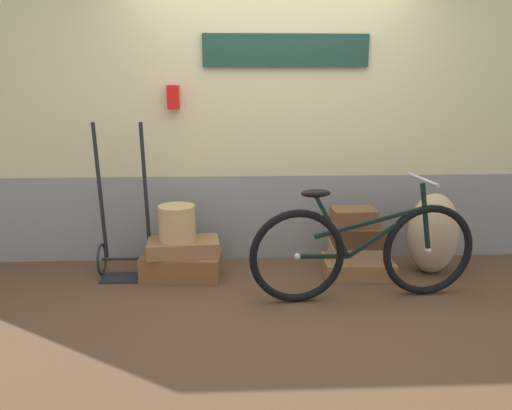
{
  "coord_description": "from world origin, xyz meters",
  "views": [
    {
      "loc": [
        -0.34,
        -3.64,
        1.61
      ],
      "look_at": [
        -0.16,
        0.24,
        0.64
      ],
      "focal_mm": 34.73,
      "sensor_mm": 36.0,
      "label": 1
    }
  ],
  "objects_px": {
    "wicker_basket": "(177,223)",
    "luggage_trolley": "(126,241)",
    "suitcase_4": "(357,235)",
    "suitcase_3": "(358,251)",
    "burlap_sack": "(433,234)",
    "bicycle": "(363,251)",
    "suitcase_5": "(353,217)",
    "suitcase_0": "(182,266)",
    "suitcase_2": "(357,266)",
    "suitcase_1": "(183,247)"
  },
  "relations": [
    {
      "from": "suitcase_3",
      "to": "wicker_basket",
      "type": "relative_size",
      "value": 1.55
    },
    {
      "from": "suitcase_2",
      "to": "bicycle",
      "type": "relative_size",
      "value": 0.33
    },
    {
      "from": "bicycle",
      "to": "suitcase_1",
      "type": "bearing_deg",
      "value": 160.69
    },
    {
      "from": "suitcase_2",
      "to": "luggage_trolley",
      "type": "distance_m",
      "value": 1.99
    },
    {
      "from": "suitcase_4",
      "to": "burlap_sack",
      "type": "height_order",
      "value": "burlap_sack"
    },
    {
      "from": "suitcase_5",
      "to": "burlap_sack",
      "type": "relative_size",
      "value": 0.51
    },
    {
      "from": "suitcase_2",
      "to": "wicker_basket",
      "type": "distance_m",
      "value": 1.58
    },
    {
      "from": "suitcase_5",
      "to": "luggage_trolley",
      "type": "distance_m",
      "value": 1.93
    },
    {
      "from": "suitcase_5",
      "to": "wicker_basket",
      "type": "height_order",
      "value": "wicker_basket"
    },
    {
      "from": "luggage_trolley",
      "to": "suitcase_1",
      "type": "bearing_deg",
      "value": -7.28
    },
    {
      "from": "suitcase_2",
      "to": "burlap_sack",
      "type": "bearing_deg",
      "value": 3.79
    },
    {
      "from": "suitcase_0",
      "to": "suitcase_1",
      "type": "height_order",
      "value": "suitcase_1"
    },
    {
      "from": "suitcase_1",
      "to": "suitcase_2",
      "type": "xyz_separation_m",
      "value": [
        1.48,
        -0.01,
        -0.2
      ]
    },
    {
      "from": "suitcase_2",
      "to": "suitcase_0",
      "type": "bearing_deg",
      "value": -177.68
    },
    {
      "from": "luggage_trolley",
      "to": "bicycle",
      "type": "bearing_deg",
      "value": -16.31
    },
    {
      "from": "wicker_basket",
      "to": "bicycle",
      "type": "xyz_separation_m",
      "value": [
        1.44,
        -0.5,
        -0.1
      ]
    },
    {
      "from": "bicycle",
      "to": "wicker_basket",
      "type": "bearing_deg",
      "value": 160.93
    },
    {
      "from": "wicker_basket",
      "to": "suitcase_2",
      "type": "bearing_deg",
      "value": -0.74
    },
    {
      "from": "suitcase_0",
      "to": "suitcase_4",
      "type": "height_order",
      "value": "suitcase_4"
    },
    {
      "from": "wicker_basket",
      "to": "suitcase_1",
      "type": "bearing_deg",
      "value": -11.33
    },
    {
      "from": "wicker_basket",
      "to": "luggage_trolley",
      "type": "distance_m",
      "value": 0.48
    },
    {
      "from": "suitcase_3",
      "to": "burlap_sack",
      "type": "xyz_separation_m",
      "value": [
        0.65,
        0.01,
        0.14
      ]
    },
    {
      "from": "suitcase_2",
      "to": "suitcase_3",
      "type": "bearing_deg",
      "value": 135.25
    },
    {
      "from": "suitcase_0",
      "to": "burlap_sack",
      "type": "bearing_deg",
      "value": 6.37
    },
    {
      "from": "suitcase_4",
      "to": "wicker_basket",
      "type": "height_order",
      "value": "wicker_basket"
    },
    {
      "from": "suitcase_4",
      "to": "burlap_sack",
      "type": "relative_size",
      "value": 0.59
    },
    {
      "from": "wicker_basket",
      "to": "luggage_trolley",
      "type": "bearing_deg",
      "value": 173.14
    },
    {
      "from": "suitcase_1",
      "to": "burlap_sack",
      "type": "bearing_deg",
      "value": -4.93
    },
    {
      "from": "suitcase_4",
      "to": "wicker_basket",
      "type": "distance_m",
      "value": 1.52
    },
    {
      "from": "suitcase_1",
      "to": "bicycle",
      "type": "distance_m",
      "value": 1.48
    },
    {
      "from": "suitcase_4",
      "to": "bicycle",
      "type": "relative_size",
      "value": 0.24
    },
    {
      "from": "suitcase_2",
      "to": "wicker_basket",
      "type": "xyz_separation_m",
      "value": [
        -1.53,
        0.02,
        0.4
      ]
    },
    {
      "from": "suitcase_3",
      "to": "bicycle",
      "type": "height_order",
      "value": "bicycle"
    },
    {
      "from": "luggage_trolley",
      "to": "bicycle",
      "type": "distance_m",
      "value": 1.97
    },
    {
      "from": "suitcase_3",
      "to": "suitcase_0",
      "type": "bearing_deg",
      "value": -176.84
    },
    {
      "from": "suitcase_3",
      "to": "bicycle",
      "type": "relative_size",
      "value": 0.27
    },
    {
      "from": "suitcase_0",
      "to": "suitcase_2",
      "type": "distance_m",
      "value": 1.5
    },
    {
      "from": "suitcase_1",
      "to": "suitcase_4",
      "type": "bearing_deg",
      "value": -5.87
    },
    {
      "from": "burlap_sack",
      "to": "bicycle",
      "type": "xyz_separation_m",
      "value": [
        -0.73,
        -0.5,
        0.03
      ]
    },
    {
      "from": "suitcase_2",
      "to": "suitcase_3",
      "type": "relative_size",
      "value": 1.23
    },
    {
      "from": "bicycle",
      "to": "suitcase_2",
      "type": "bearing_deg",
      "value": 79.63
    },
    {
      "from": "suitcase_1",
      "to": "suitcase_2",
      "type": "bearing_deg",
      "value": -5.56
    },
    {
      "from": "suitcase_0",
      "to": "suitcase_4",
      "type": "distance_m",
      "value": 1.5
    },
    {
      "from": "suitcase_4",
      "to": "burlap_sack",
      "type": "bearing_deg",
      "value": 5.06
    },
    {
      "from": "suitcase_0",
      "to": "suitcase_1",
      "type": "bearing_deg",
      "value": 50.18
    },
    {
      "from": "wicker_basket",
      "to": "bicycle",
      "type": "bearing_deg",
      "value": -19.07
    },
    {
      "from": "luggage_trolley",
      "to": "burlap_sack",
      "type": "distance_m",
      "value": 2.62
    },
    {
      "from": "burlap_sack",
      "to": "suitcase_5",
      "type": "bearing_deg",
      "value": 179.38
    },
    {
      "from": "suitcase_4",
      "to": "luggage_trolley",
      "type": "relative_size",
      "value": 0.32
    },
    {
      "from": "suitcase_0",
      "to": "bicycle",
      "type": "height_order",
      "value": "bicycle"
    }
  ]
}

